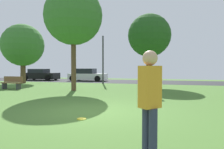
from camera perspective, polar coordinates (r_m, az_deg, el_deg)
ground_plane at (r=7.73m, az=-4.97°, el=-9.66°), size 44.00×44.00×0.00m
road_strip at (r=23.28m, az=9.26°, el=-1.93°), size 44.00×6.40×0.01m
oak_tree_right at (r=14.99m, az=-10.18°, el=14.94°), size 3.86×3.86×6.89m
oak_tree_left at (r=18.02m, az=9.82°, el=10.01°), size 3.47×3.47×5.88m
oak_tree_center at (r=22.91m, az=-22.49°, el=7.13°), size 4.07×4.07×5.75m
person_catcher at (r=3.54m, az=9.93°, el=-6.72°), size 0.38×0.38×1.82m
person_bystander at (r=11.79m, az=10.65°, el=-1.49°), size 0.30×0.35×1.57m
frisbee_disc at (r=6.63m, az=-8.05°, el=-11.52°), size 0.27×0.27×0.03m
parked_car_black at (r=27.52m, az=-18.42°, el=-0.10°), size 4.39×1.96×1.36m
parked_car_white at (r=24.87m, az=-6.53°, el=-0.19°), size 4.28×1.96×1.41m
park_bench at (r=16.90m, az=-24.87°, el=-1.96°), size 1.60×0.45×0.90m
street_lamp_post at (r=20.32m, az=-2.40°, el=3.88°), size 0.14×0.14×4.50m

